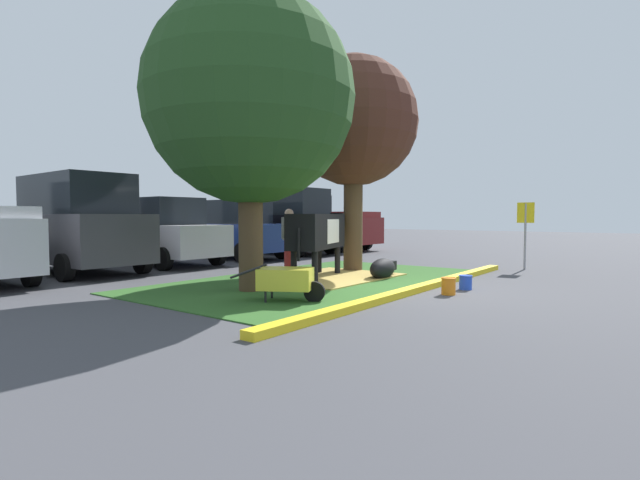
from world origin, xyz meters
name	(u,v)px	position (x,y,z in m)	size (l,w,h in m)	color
ground_plane	(400,288)	(0.00, 0.00, 0.00)	(80.00, 80.00, 0.00)	#424247
grass_island	(320,280)	(-0.06, 2.00, 0.01)	(8.24, 4.66, 0.02)	#2D5B23
curb_yellow	(420,288)	(-0.06, -0.49, 0.06)	(9.44, 0.24, 0.12)	yellow
hay_bedding	(330,277)	(0.41, 2.05, 0.03)	(3.20, 2.40, 0.04)	tan
shade_tree_left	(250,100)	(-2.10, 2.15, 3.71)	(4.06, 4.06, 5.76)	#4C3823
shade_tree_right	(353,123)	(1.97, 2.42, 3.93)	(3.40, 3.40, 5.68)	#4C3823
cow_holstein	(319,232)	(0.26, 2.28, 1.11)	(3.05, 1.41, 1.56)	black
calf_lying	(383,268)	(1.12, 1.02, 0.24)	(1.33, 0.65, 0.48)	black
person_handler	(289,238)	(0.71, 3.58, 0.90)	(0.53, 0.34, 1.66)	maroon
wheelbarrow	(287,279)	(-2.55, 0.83, 0.39)	(1.13, 1.54, 0.63)	gold
parking_sign	(525,222)	(5.13, -1.17, 1.31)	(0.10, 0.44, 1.85)	#99999E
bucket_orange	(448,286)	(-0.17, -1.10, 0.17)	(0.28, 0.28, 0.32)	orange
bucket_blue	(466,282)	(0.64, -1.14, 0.15)	(0.27, 0.27, 0.29)	blue
suv_dark_grey	(77,224)	(-2.66, 7.92, 1.27)	(2.25, 4.66, 2.52)	#3D3D42
sedan_silver	(163,232)	(-0.08, 7.94, 0.98)	(2.14, 4.46, 2.02)	silver
sedan_blue	(234,230)	(2.70, 7.81, 0.98)	(2.14, 4.46, 2.02)	navy
suv_black	(286,221)	(5.38, 7.77, 1.27)	(2.25, 4.66, 2.52)	black
pickup_truck_maroon	(318,224)	(8.10, 8.23, 1.11)	(2.36, 5.47, 2.42)	maroon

